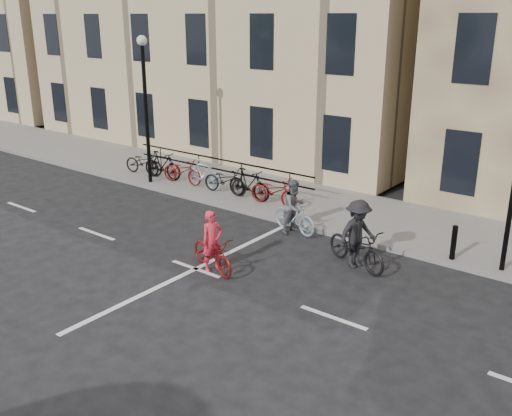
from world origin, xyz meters
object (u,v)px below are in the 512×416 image
Objects in this scene: cyclist_pink at (212,250)px; cyclist_dark at (357,241)px; lamp_post at (145,92)px; cyclist_grey at (294,211)px.

cyclist_pink is 0.88× the size of cyclist_dark.
lamp_post is 10.16m from cyclist_dark.
cyclist_dark is at bearing -31.77° from cyclist_pink.
cyclist_grey is 2.81m from cyclist_dark.
cyclist_dark is (9.61, -1.77, -2.79)m from lamp_post.
cyclist_grey is 0.82× the size of cyclist_dark.
lamp_post is 2.50× the size of cyclist_dark.
cyclist_grey is at bearing 88.08° from cyclist_dark.
lamp_post is 8.56m from cyclist_pink.
lamp_post is at bearing 96.23° from cyclist_grey.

